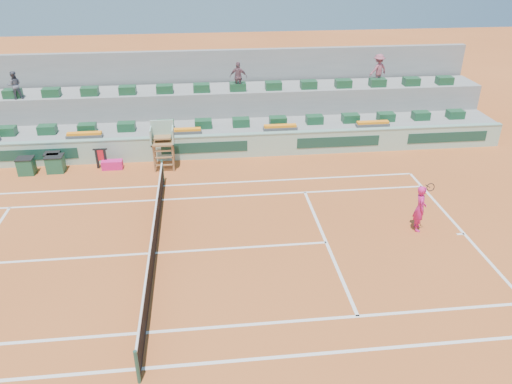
{
  "coord_description": "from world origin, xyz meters",
  "views": [
    {
      "loc": [
        2.01,
        -15.45,
        10.43
      ],
      "look_at": [
        4.0,
        2.5,
        1.0
      ],
      "focal_mm": 35.0,
      "sensor_mm": 36.0,
      "label": 1
    }
  ],
  "objects_px": {
    "tennis_player": "(420,208)",
    "umpire_chair": "(163,139)",
    "player_bag": "(112,165)",
    "drink_cooler_a": "(55,164)"
  },
  "relations": [
    {
      "from": "tennis_player",
      "to": "umpire_chair",
      "type": "bearing_deg",
      "value": 145.72
    },
    {
      "from": "player_bag",
      "to": "umpire_chair",
      "type": "height_order",
      "value": "umpire_chair"
    },
    {
      "from": "umpire_chair",
      "to": "player_bag",
      "type": "bearing_deg",
      "value": 176.32
    },
    {
      "from": "tennis_player",
      "to": "player_bag",
      "type": "bearing_deg",
      "value": 150.89
    },
    {
      "from": "player_bag",
      "to": "drink_cooler_a",
      "type": "bearing_deg",
      "value": -179.62
    },
    {
      "from": "drink_cooler_a",
      "to": "tennis_player",
      "type": "height_order",
      "value": "tennis_player"
    },
    {
      "from": "player_bag",
      "to": "drink_cooler_a",
      "type": "distance_m",
      "value": 2.69
    },
    {
      "from": "player_bag",
      "to": "tennis_player",
      "type": "height_order",
      "value": "tennis_player"
    },
    {
      "from": "player_bag",
      "to": "drink_cooler_a",
      "type": "height_order",
      "value": "drink_cooler_a"
    },
    {
      "from": "umpire_chair",
      "to": "drink_cooler_a",
      "type": "relative_size",
      "value": 2.85
    }
  ]
}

